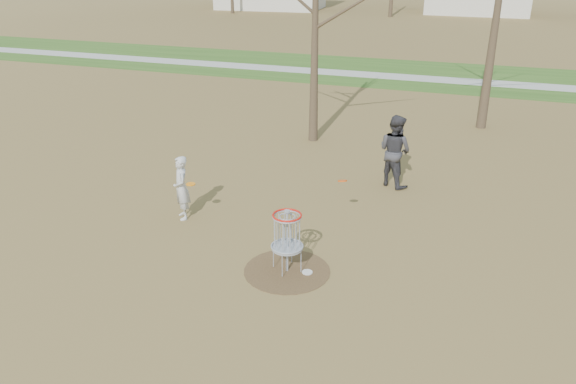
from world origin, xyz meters
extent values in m
plane|color=brown|center=(0.00, 0.00, 0.00)|extent=(160.00, 160.00, 0.00)
cube|color=#2D5119|center=(0.00, 21.00, 0.01)|extent=(160.00, 8.00, 0.01)
cube|color=#9E9E99|center=(0.00, 20.00, 0.01)|extent=(160.00, 1.50, 0.01)
cylinder|color=#47331E|center=(0.00, 0.00, 0.01)|extent=(1.80, 1.80, 0.01)
imported|color=silver|center=(-3.26, 1.53, 0.80)|extent=(0.66, 0.70, 1.60)
imported|color=#37363C|center=(1.29, 5.35, 1.02)|extent=(1.24, 1.16, 2.03)
cylinder|color=silver|center=(0.42, 0.06, 0.02)|extent=(0.22, 0.22, 0.02)
cylinder|color=#ED490C|center=(0.53, 2.41, 1.16)|extent=(0.23, 0.22, 0.10)
cylinder|color=orange|center=(-2.90, 1.38, 1.01)|extent=(0.22, 0.22, 0.02)
cylinder|color=#9EA3AD|center=(0.00, 0.00, 0.68)|extent=(0.05, 0.05, 1.35)
cylinder|color=#9EA3AD|center=(0.00, 0.00, 0.55)|extent=(0.64, 0.64, 0.04)
torus|color=#9EA3AD|center=(0.00, 0.00, 1.25)|extent=(0.60, 0.60, 0.04)
torus|color=red|center=(0.00, 0.00, 1.28)|extent=(0.60, 0.60, 0.04)
cone|color=#382B1E|center=(-2.00, 8.50, 3.75)|extent=(0.32, 0.32, 7.50)
cone|color=#382B1E|center=(3.50, 12.00, 4.25)|extent=(0.36, 0.36, 8.50)
camera|label=1|loc=(3.30, -9.46, 6.14)|focal=35.00mm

